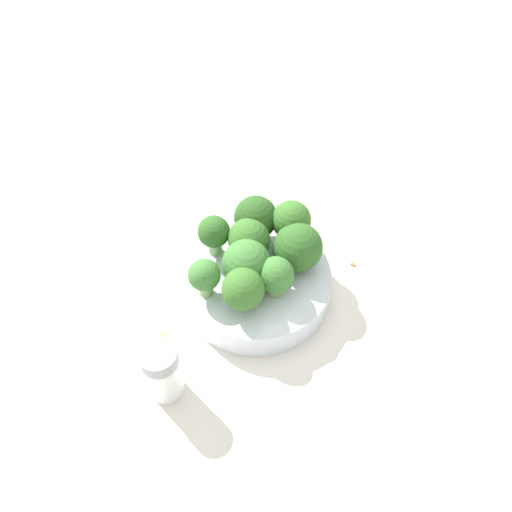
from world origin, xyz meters
name	(u,v)px	position (x,y,z in m)	size (l,w,h in m)	color
ground_plane	(256,293)	(0.00, 0.00, 0.00)	(3.00, 3.00, 0.00)	silver
bowl	(256,284)	(0.00, 0.00, 0.02)	(0.17, 0.17, 0.03)	silver
broccoli_floret_0	(247,264)	(-0.01, 0.00, 0.06)	(0.05, 0.05, 0.05)	#8EB770
broccoli_floret_1	(298,248)	(0.04, -0.02, 0.06)	(0.05, 0.05, 0.06)	#7A9E5B
broccoli_floret_2	(204,276)	(-0.06, 0.02, 0.06)	(0.03, 0.03, 0.05)	#84AD66
broccoli_floret_3	(214,233)	(-0.01, 0.06, 0.06)	(0.04, 0.04, 0.05)	#84AD66
broccoli_floret_4	(243,290)	(-0.04, -0.02, 0.06)	(0.04, 0.04, 0.05)	#7A9E5B
broccoli_floret_5	(249,239)	(0.01, 0.02, 0.06)	(0.05, 0.05, 0.05)	#7A9E5B
broccoli_floret_6	(276,276)	(0.00, -0.03, 0.06)	(0.04, 0.04, 0.05)	#7A9E5B
broccoli_floret_7	(291,221)	(0.06, 0.01, 0.07)	(0.04, 0.04, 0.06)	#8EB770
broccoli_floret_8	(256,218)	(0.03, 0.04, 0.07)	(0.05, 0.05, 0.06)	#8EB770
pepper_shaker	(163,372)	(-0.14, -0.03, 0.04)	(0.04, 0.04, 0.07)	silver
almond_crumb_0	(353,264)	(0.12, -0.05, 0.00)	(0.01, 0.00, 0.01)	olive
almond_crumb_1	(164,336)	(-0.11, 0.02, 0.00)	(0.01, 0.01, 0.01)	#AD7F4C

